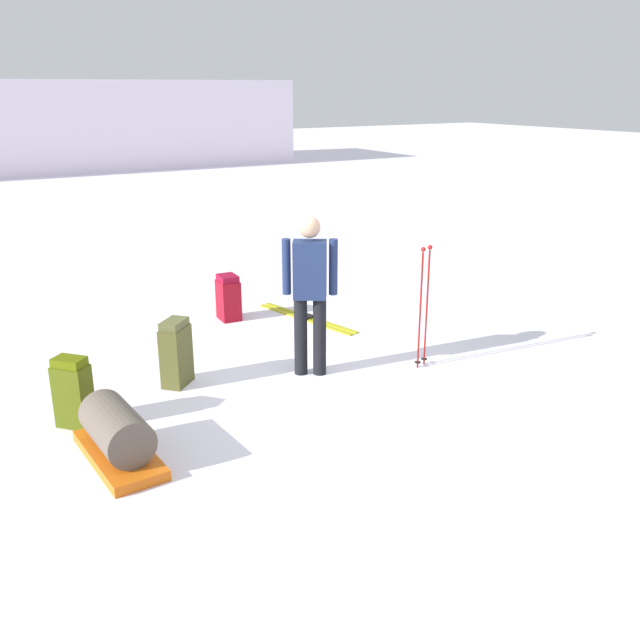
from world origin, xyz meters
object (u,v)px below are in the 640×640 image
object	(u,v)px
backpack_small_spare	(228,298)
ski_poles_planted_near	(424,301)
ski_pair_near	(307,318)
backpack_large_dark	(176,353)
gear_sled	(117,435)
skier_standing	(310,288)
backpack_bright	(73,393)

from	to	relation	value
backpack_small_spare	ski_poles_planted_near	world-z (taller)	ski_poles_planted_near
ski_pair_near	backpack_large_dark	size ratio (longest dim) A/B	2.45
ski_poles_planted_near	backpack_large_dark	bearing A→B (deg)	159.10
ski_pair_near	ski_poles_planted_near	xyz separation A→B (m)	(0.25, -2.05, 0.74)
backpack_large_dark	backpack_small_spare	distance (m)	2.13
ski_pair_near	backpack_large_dark	distance (m)	2.50
ski_poles_planted_near	gear_sled	xyz separation A→B (m)	(-3.42, -0.26, -0.52)
backpack_large_dark	skier_standing	bearing A→B (deg)	-20.07
ski_pair_near	backpack_bright	xyz separation A→B (m)	(-3.33, -1.49, 0.31)
backpack_bright	gear_sled	distance (m)	0.84
backpack_small_spare	ski_pair_near	bearing A→B (deg)	-31.70
backpack_small_spare	gear_sled	bearing A→B (deg)	-128.86
skier_standing	backpack_bright	world-z (taller)	skier_standing
ski_pair_near	backpack_small_spare	world-z (taller)	backpack_small_spare
ski_poles_planted_near	gear_sled	size ratio (longest dim) A/B	1.21
backpack_small_spare	ski_poles_planted_near	bearing A→B (deg)	-66.54
backpack_large_dark	backpack_bright	distance (m)	1.18
skier_standing	ski_pair_near	world-z (taller)	skier_standing
ski_pair_near	backpack_large_dark	xyz separation A→B (m)	(-2.21, -1.11, 0.33)
ski_pair_near	ski_poles_planted_near	distance (m)	2.19
backpack_bright	backpack_small_spare	xyz separation A→B (m)	(2.45, 2.03, -0.03)
backpack_large_dark	backpack_bright	world-z (taller)	backpack_large_dark
skier_standing	backpack_large_dark	size ratio (longest dim) A/B	2.43
ski_pair_near	backpack_bright	size ratio (longest dim) A/B	2.59
ski_poles_planted_near	ski_pair_near	bearing A→B (deg)	96.95
backpack_bright	backpack_small_spare	bearing A→B (deg)	39.69
ski_pair_near	backpack_large_dark	bearing A→B (deg)	-153.31
skier_standing	ski_poles_planted_near	distance (m)	1.25
skier_standing	ski_poles_planted_near	xyz separation A→B (m)	(1.15, -0.46, -0.21)
backpack_large_dark	backpack_small_spare	xyz separation A→B (m)	(1.34, 1.65, -0.05)
backpack_small_spare	backpack_bright	bearing A→B (deg)	-140.31
skier_standing	backpack_small_spare	bearing A→B (deg)	89.35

